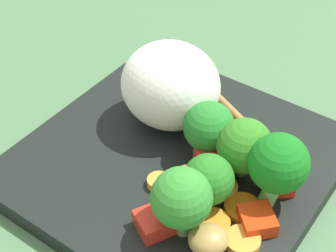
% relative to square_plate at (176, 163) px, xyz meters
% --- Properties ---
extents(ground_plane, '(1.10, 1.10, 0.02)m').
position_rel_square_plate_xyz_m(ground_plane, '(0.00, 0.00, -0.02)').
color(ground_plane, '#4A7249').
extents(square_plate, '(0.28, 0.28, 0.02)m').
position_rel_square_plate_xyz_m(square_plate, '(0.00, 0.00, 0.00)').
color(square_plate, black).
rests_on(square_plate, ground_plane).
extents(rice_mound, '(0.10, 0.10, 0.09)m').
position_rel_square_plate_xyz_m(rice_mound, '(0.03, -0.04, 0.05)').
color(rice_mound, white).
rests_on(rice_mound, square_plate).
extents(broccoli_floret_0, '(0.05, 0.05, 0.07)m').
position_rel_square_plate_xyz_m(broccoli_floret_0, '(-0.05, 0.07, 0.05)').
color(broccoli_floret_0, '#6FA44E').
rests_on(broccoli_floret_0, square_plate).
extents(broccoli_floret_1, '(0.04, 0.04, 0.05)m').
position_rel_square_plate_xyz_m(broccoli_floret_1, '(-0.05, 0.04, 0.04)').
color(broccoli_floret_1, '#7FC056').
rests_on(broccoli_floret_1, square_plate).
extents(broccoli_floret_2, '(0.05, 0.05, 0.06)m').
position_rel_square_plate_xyz_m(broccoli_floret_2, '(-0.02, -0.02, 0.04)').
color(broccoli_floret_2, '#63923C').
rests_on(broccoli_floret_2, square_plate).
extents(broccoli_floret_3, '(0.05, 0.05, 0.06)m').
position_rel_square_plate_xyz_m(broccoli_floret_3, '(-0.06, -0.01, 0.04)').
color(broccoli_floret_3, '#559A38').
rests_on(broccoli_floret_3, square_plate).
extents(broccoli_floret_4, '(0.05, 0.05, 0.07)m').
position_rel_square_plate_xyz_m(broccoli_floret_4, '(-0.10, 0.00, 0.05)').
color(broccoli_floret_4, '#70BA60').
rests_on(broccoli_floret_4, square_plate).
extents(carrot_slice_0, '(0.04, 0.04, 0.00)m').
position_rel_square_plate_xyz_m(carrot_slice_0, '(-0.08, 0.02, 0.01)').
color(carrot_slice_0, orange).
rests_on(carrot_slice_0, square_plate).
extents(carrot_slice_1, '(0.04, 0.04, 0.01)m').
position_rel_square_plate_xyz_m(carrot_slice_1, '(-0.07, 0.06, 0.01)').
color(carrot_slice_1, orange).
rests_on(carrot_slice_1, square_plate).
extents(carrot_slice_2, '(0.04, 0.04, 0.01)m').
position_rel_square_plate_xyz_m(carrot_slice_2, '(-0.06, 0.01, 0.01)').
color(carrot_slice_2, '#F69A35').
rests_on(carrot_slice_2, square_plate).
extents(carrot_slice_3, '(0.04, 0.04, 0.01)m').
position_rel_square_plate_xyz_m(carrot_slice_3, '(-0.05, -0.03, 0.01)').
color(carrot_slice_3, orange).
rests_on(carrot_slice_3, square_plate).
extents(carrot_slice_4, '(0.03, 0.03, 0.01)m').
position_rel_square_plate_xyz_m(carrot_slice_4, '(-0.01, 0.04, 0.01)').
color(carrot_slice_4, '#FC9337').
rests_on(carrot_slice_4, square_plate).
extents(carrot_slice_5, '(0.04, 0.04, 0.01)m').
position_rel_square_plate_xyz_m(carrot_slice_5, '(-0.10, 0.06, 0.01)').
color(carrot_slice_5, orange).
rests_on(carrot_slice_5, square_plate).
extents(pepper_chunk_0, '(0.04, 0.04, 0.02)m').
position_rel_square_plate_xyz_m(pepper_chunk_0, '(-0.09, -0.02, 0.02)').
color(pepper_chunk_0, red).
rests_on(pepper_chunk_0, square_plate).
extents(pepper_chunk_1, '(0.04, 0.04, 0.02)m').
position_rel_square_plate_xyz_m(pepper_chunk_1, '(-0.03, 0.08, 0.02)').
color(pepper_chunk_1, red).
rests_on(pepper_chunk_1, square_plate).
extents(pepper_chunk_2, '(0.04, 0.04, 0.01)m').
position_rel_square_plate_xyz_m(pepper_chunk_2, '(-0.10, 0.03, 0.02)').
color(pepper_chunk_2, red).
rests_on(pepper_chunk_2, square_plate).
extents(pepper_chunk_3, '(0.04, 0.04, 0.02)m').
position_rel_square_plate_xyz_m(pepper_chunk_3, '(-0.04, 0.00, 0.02)').
color(pepper_chunk_3, red).
rests_on(pepper_chunk_3, square_plate).
extents(chicken_piece_1, '(0.04, 0.04, 0.02)m').
position_rel_square_plate_xyz_m(chicken_piece_1, '(-0.08, 0.08, 0.02)').
color(chicken_piece_1, '#B18948').
rests_on(chicken_piece_1, square_plate).
extents(chicken_piece_2, '(0.04, 0.04, 0.02)m').
position_rel_square_plate_xyz_m(chicken_piece_2, '(-0.03, 0.03, 0.02)').
color(chicken_piece_2, '#B67F44').
rests_on(chicken_piece_2, square_plate).
extents(chopstick_pair, '(0.19, 0.11, 0.01)m').
position_rel_square_plate_xyz_m(chopstick_pair, '(-0.02, -0.08, 0.01)').
color(chopstick_pair, '#A27641').
rests_on(chopstick_pair, square_plate).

